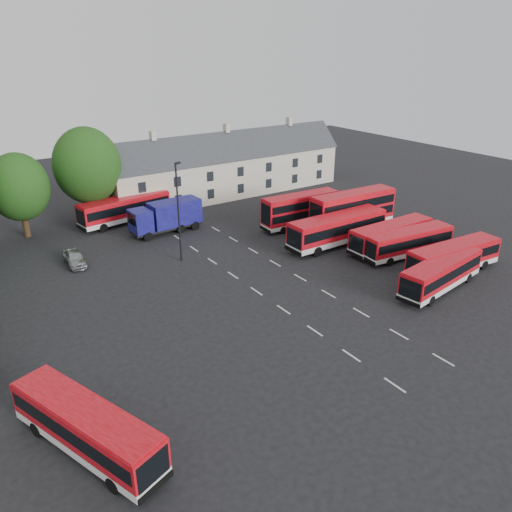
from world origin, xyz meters
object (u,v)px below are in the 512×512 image
object	(u,v)px
bus_dd_south	(353,208)
bus_west	(86,425)
lamppost	(179,210)
box_truck	(167,216)
silver_car	(75,258)
bus_row_a	(441,272)

from	to	relation	value
bus_dd_south	bus_west	xyz separation A→B (m)	(-36.54, -17.42, -0.82)
bus_west	lamppost	world-z (taller)	lamppost
box_truck	lamppost	world-z (taller)	lamppost
bus_dd_south	silver_car	xyz separation A→B (m)	(-30.13, 8.04, -1.83)
bus_west	bus_dd_south	bearing A→B (deg)	-84.58
bus_dd_south	silver_car	bearing A→B (deg)	167.75
lamppost	bus_row_a	bearing A→B (deg)	-49.25
box_truck	bus_dd_south	bearing A→B (deg)	-33.62
box_truck	silver_car	distance (m)	12.09
bus_west	silver_car	xyz separation A→B (m)	(6.41, 25.47, -1.01)
bus_west	lamppost	distance (m)	25.98
box_truck	lamppost	distance (m)	9.23
bus_row_a	bus_dd_south	world-z (taller)	bus_dd_south
silver_car	lamppost	bearing A→B (deg)	-24.94
silver_car	lamppost	distance (m)	11.53
bus_row_a	bus_west	world-z (taller)	bus_west
bus_dd_south	bus_west	world-z (taller)	bus_dd_south
bus_row_a	silver_car	world-z (taller)	bus_row_a
box_truck	bus_west	bearing A→B (deg)	-124.46
bus_row_a	bus_dd_south	size ratio (longest dim) A/B	0.94
bus_row_a	lamppost	size ratio (longest dim) A/B	1.04
silver_car	bus_west	bearing A→B (deg)	-100.38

